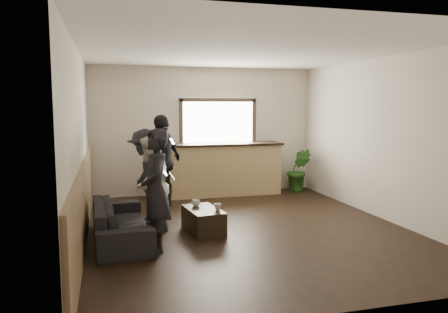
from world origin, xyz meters
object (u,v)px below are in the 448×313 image
object	(u,v)px
bar_counter	(221,166)
person_a	(156,190)
coffee_table	(203,221)
sofa	(121,222)
person_d	(163,161)
cup_b	(218,207)
potted_plant	(299,170)
person_c	(146,176)
person_b	(150,186)
cup_a	(196,203)

from	to	relation	value
bar_counter	person_a	xyz separation A→B (m)	(-1.80, -3.42, 0.19)
bar_counter	coffee_table	size ratio (longest dim) A/B	3.23
sofa	person_d	distance (m)	2.29
coffee_table	person_a	distance (m)	1.23
cup_b	person_a	world-z (taller)	person_a
potted_plant	coffee_table	bearing A→B (deg)	-136.61
coffee_table	potted_plant	xyz separation A→B (m)	(2.85, 2.70, 0.31)
coffee_table	person_a	size ratio (longest dim) A/B	0.50
potted_plant	person_d	xyz separation A→B (m)	(-3.23, -0.79, 0.41)
person_c	person_b	bearing A→B (deg)	-5.71
person_b	person_c	bearing A→B (deg)	-154.37
bar_counter	person_b	bearing A→B (deg)	-123.94
cup_a	person_c	distance (m)	1.00
cup_b	person_c	size ratio (longest dim) A/B	0.07
coffee_table	person_b	bearing A→B (deg)	175.34
potted_plant	bar_counter	bearing A→B (deg)	178.58
cup_a	person_a	xyz separation A→B (m)	(-0.73, -0.88, 0.41)
cup_b	person_b	size ratio (longest dim) A/B	0.07
bar_counter	person_b	distance (m)	3.23
bar_counter	person_d	size ratio (longest dim) A/B	1.50
bar_counter	person_c	bearing A→B (deg)	-132.71
person_b	person_d	size ratio (longest dim) A/B	0.84
potted_plant	person_d	size ratio (longest dim) A/B	0.55
bar_counter	coffee_table	world-z (taller)	bar_counter
cup_a	person_d	distance (m)	1.79
bar_counter	coffee_table	bearing A→B (deg)	-110.07
sofa	person_d	world-z (taller)	person_d
sofa	person_d	size ratio (longest dim) A/B	1.07
person_a	person_b	world-z (taller)	person_a
bar_counter	cup_b	size ratio (longest dim) A/B	24.66
sofa	person_d	bearing A→B (deg)	-25.72
cup_b	potted_plant	xyz separation A→B (m)	(2.66, 2.84, 0.07)
sofa	coffee_table	distance (m)	1.26
sofa	bar_counter	bearing A→B (deg)	-40.58
person_a	person_b	xyz separation A→B (m)	(-0.00, 0.74, -0.07)
person_c	potted_plant	bearing A→B (deg)	111.86
cup_a	person_c	bearing A→B (deg)	141.10
bar_counter	sofa	distance (m)	3.66
potted_plant	cup_b	bearing A→B (deg)	-133.08
cup_b	bar_counter	bearing A→B (deg)	74.36
person_b	cup_b	bearing A→B (deg)	103.56
cup_b	person_d	xyz separation A→B (m)	(-0.57, 2.05, 0.48)
sofa	potted_plant	distance (m)	4.98
bar_counter	coffee_table	distance (m)	2.95
bar_counter	coffee_table	xyz separation A→B (m)	(-1.00, -2.74, -0.46)
potted_plant	person_c	bearing A→B (deg)	-152.44
sofa	cup_a	distance (m)	1.23
person_a	person_b	size ratio (longest dim) A/B	1.09
sofa	coffee_table	size ratio (longest dim) A/B	2.31
cup_b	cup_a	bearing A→B (deg)	127.16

